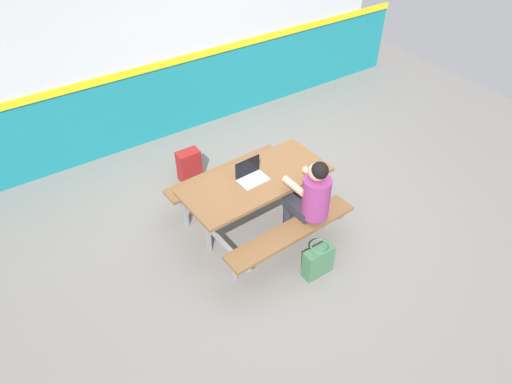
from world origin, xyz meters
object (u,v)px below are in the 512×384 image
backpack_dark (189,165)px  laptop_silver (251,175)px  picnic_table_main (256,191)px  student_nearer (311,197)px  tote_bag_bright (318,261)px

backpack_dark → laptop_silver: bearing=-81.1°
laptop_silver → picnic_table_main: bearing=-41.1°
student_nearer → tote_bag_bright: 0.69m
backpack_dark → tote_bag_bright: bearing=-79.9°
student_nearer → tote_bag_bright: student_nearer is taller
backpack_dark → picnic_table_main: bearing=-79.6°
picnic_table_main → student_nearer: bearing=-57.4°
student_nearer → laptop_silver: student_nearer is taller
laptop_silver → backpack_dark: laptop_silver is taller
picnic_table_main → backpack_dark: picnic_table_main is taller
picnic_table_main → backpack_dark: size_ratio=3.90×
laptop_silver → tote_bag_bright: bearing=-78.4°
tote_bag_bright → picnic_table_main: bearing=99.7°
laptop_silver → backpack_dark: size_ratio=0.75×
picnic_table_main → tote_bag_bright: 1.05m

